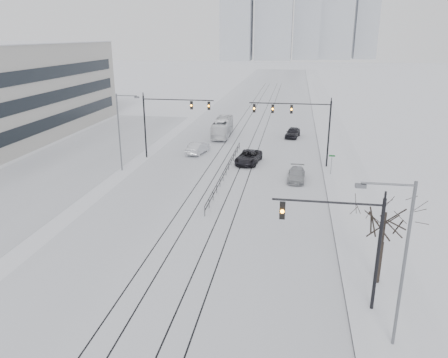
# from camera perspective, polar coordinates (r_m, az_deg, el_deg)

# --- Properties ---
(ground) EXTENTS (500.00, 500.00, 0.00)m
(ground) POSITION_cam_1_polar(r_m,az_deg,el_deg) (23.95, -11.96, -21.87)
(ground) COLOR silver
(ground) RESTS_ON ground
(road) EXTENTS (22.00, 260.00, 0.02)m
(road) POSITION_cam_1_polar(r_m,az_deg,el_deg) (78.71, 3.72, 7.12)
(road) COLOR silver
(road) RESTS_ON ground
(sidewalk_east) EXTENTS (5.00, 260.00, 0.16)m
(sidewalk_east) POSITION_cam_1_polar(r_m,az_deg,el_deg) (78.58, 13.62, 6.68)
(sidewalk_east) COLOR silver
(sidewalk_east) RESTS_ON ground
(curb) EXTENTS (0.10, 260.00, 0.12)m
(curb) POSITION_cam_1_polar(r_m,az_deg,el_deg) (78.43, 11.83, 6.77)
(curb) COLOR gray
(curb) RESTS_ON ground
(parking_strip) EXTENTS (14.00, 60.00, 0.03)m
(parking_strip) POSITION_cam_1_polar(r_m,az_deg,el_deg) (60.61, -18.00, 2.84)
(parking_strip) COLOR silver
(parking_strip) RESTS_ON ground
(tram_rails) EXTENTS (5.30, 180.00, 0.01)m
(tram_rails) POSITION_cam_1_polar(r_m,az_deg,el_deg) (59.33, 1.78, 3.43)
(tram_rails) COLOR black
(tram_rails) RESTS_ON ground
(skyline) EXTENTS (96.00, 48.00, 72.00)m
(skyline) POSITION_cam_1_polar(r_m,az_deg,el_deg) (290.89, 9.43, 21.17)
(skyline) COLOR #9EA4AD
(skyline) RESTS_ON ground
(traffic_mast_near) EXTENTS (6.10, 0.37, 7.00)m
(traffic_mast_near) POSITION_cam_1_polar(r_m,az_deg,el_deg) (25.47, 16.11, -7.38)
(traffic_mast_near) COLOR black
(traffic_mast_near) RESTS_ON ground
(traffic_mast_ne) EXTENTS (9.60, 0.37, 8.00)m
(traffic_mast_ne) POSITION_cam_1_polar(r_m,az_deg,el_deg) (52.72, 10.01, 7.65)
(traffic_mast_ne) COLOR black
(traffic_mast_ne) RESTS_ON ground
(traffic_mast_nw) EXTENTS (9.10, 0.37, 8.00)m
(traffic_mast_nw) POSITION_cam_1_polar(r_m,az_deg,el_deg) (56.05, -7.47, 8.21)
(traffic_mast_nw) COLOR black
(traffic_mast_nw) RESTS_ON ground
(street_light_east) EXTENTS (2.73, 0.25, 9.00)m
(street_light_east) POSITION_cam_1_polar(r_m,az_deg,el_deg) (22.89, 21.86, -9.27)
(street_light_east) COLOR #595B60
(street_light_east) RESTS_ON ground
(street_light_west) EXTENTS (2.73, 0.25, 9.00)m
(street_light_west) POSITION_cam_1_polar(r_m,az_deg,el_deg) (51.78, -13.28, 6.63)
(street_light_west) COLOR #595B60
(street_light_west) RESTS_ON ground
(bare_tree) EXTENTS (4.40, 4.40, 6.10)m
(bare_tree) POSITION_cam_1_polar(r_m,az_deg,el_deg) (28.62, 20.27, -5.07)
(bare_tree) COLOR black
(bare_tree) RESTS_ON ground
(median_fence) EXTENTS (0.06, 24.00, 1.00)m
(median_fence) POSITION_cam_1_polar(r_m,az_deg,el_deg) (49.68, 0.26, 1.06)
(median_fence) COLOR black
(median_fence) RESTS_ON ground
(street_sign) EXTENTS (0.70, 0.06, 2.40)m
(street_sign) POSITION_cam_1_polar(r_m,az_deg,el_deg) (50.92, 13.87, 2.21)
(street_sign) COLOR #595B60
(street_sign) RESTS_ON ground
(sedan_sb_inner) EXTENTS (1.86, 3.77, 1.24)m
(sedan_sb_inner) POSITION_cam_1_polar(r_m,az_deg,el_deg) (59.04, -3.67, 3.92)
(sedan_sb_inner) COLOR black
(sedan_sb_inner) RESTS_ON ground
(sedan_sb_outer) EXTENTS (2.54, 5.00, 1.57)m
(sedan_sb_outer) POSITION_cam_1_polar(r_m,az_deg,el_deg) (58.95, -3.42, 4.07)
(sedan_sb_outer) COLOR silver
(sedan_sb_outer) RESTS_ON ground
(sedan_nb_front) EXTENTS (3.26, 5.88, 1.56)m
(sedan_nb_front) POSITION_cam_1_polar(r_m,az_deg,el_deg) (54.44, 3.23, 2.86)
(sedan_nb_front) COLOR black
(sedan_nb_front) RESTS_ON ground
(sedan_nb_right) EXTENTS (2.02, 4.58, 1.31)m
(sedan_nb_right) POSITION_cam_1_polar(r_m,az_deg,el_deg) (48.55, 9.43, 0.54)
(sedan_nb_right) COLOR #979A9E
(sedan_nb_right) RESTS_ON ground
(sedan_nb_far) EXTENTS (2.60, 4.81, 1.55)m
(sedan_nb_far) POSITION_cam_1_polar(r_m,az_deg,el_deg) (69.10, 8.96, 6.01)
(sedan_nb_far) COLOR black
(sedan_nb_far) RESTS_ON ground
(box_truck) EXTENTS (2.67, 9.99, 2.76)m
(box_truck) POSITION_cam_1_polar(r_m,az_deg,el_deg) (69.18, -0.20, 6.75)
(box_truck) COLOR silver
(box_truck) RESTS_ON ground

